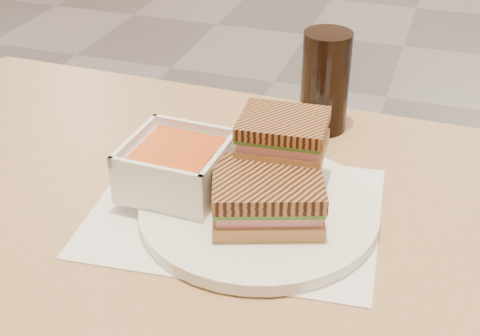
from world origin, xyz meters
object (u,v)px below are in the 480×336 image
(panini_lower, at_px, (267,197))
(cola_glass, at_px, (325,82))
(plate, at_px, (259,210))
(soup_bowl, at_px, (177,168))
(main_table, at_px, (236,287))

(panini_lower, bearing_deg, cola_glass, 88.43)
(plate, relative_size, soup_bowl, 2.32)
(main_table, relative_size, soup_bowl, 9.44)
(plate, bearing_deg, cola_glass, 84.75)
(cola_glass, bearing_deg, soup_bowl, -118.23)
(plate, bearing_deg, panini_lower, -49.67)
(soup_bowl, distance_m, panini_lower, 0.13)
(main_table, height_order, soup_bowl, soup_bowl)
(panini_lower, distance_m, cola_glass, 0.28)
(soup_bowl, distance_m, cola_glass, 0.29)
(soup_bowl, bearing_deg, cola_glass, 61.77)
(main_table, bearing_deg, soup_bowl, 167.33)
(main_table, height_order, cola_glass, cola_glass)
(main_table, relative_size, panini_lower, 7.69)
(soup_bowl, height_order, panini_lower, soup_bowl)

